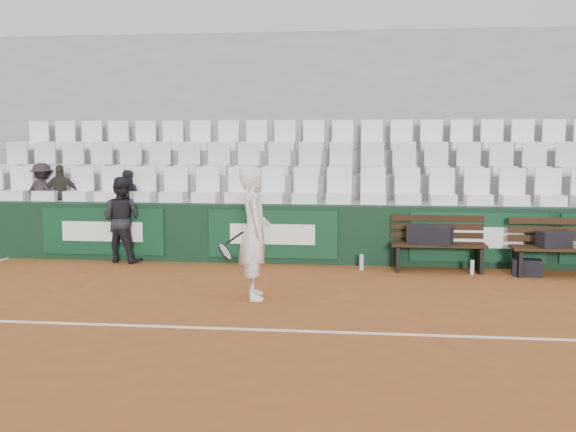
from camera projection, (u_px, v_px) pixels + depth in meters
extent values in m
plane|color=#9D5123|center=(244.00, 329.00, 7.15)|extent=(80.00, 80.00, 0.00)
cube|color=white|center=(244.00, 329.00, 7.15)|extent=(18.00, 0.06, 0.01)
cube|color=#10311C|center=(285.00, 234.00, 11.04)|extent=(18.00, 0.30, 1.00)
cube|color=#0C381E|center=(103.00, 231.00, 11.22)|extent=(2.20, 0.04, 0.82)
cube|color=#0C381E|center=(273.00, 234.00, 10.89)|extent=(2.20, 0.04, 0.82)
cube|color=#0C381E|center=(478.00, 237.00, 10.52)|extent=(2.20, 0.04, 0.82)
cube|color=#999996|center=(289.00, 229.00, 11.66)|extent=(18.00, 0.95, 1.00)
cube|color=gray|center=(295.00, 211.00, 12.57)|extent=(18.00, 0.95, 1.45)
cube|color=gray|center=(299.00, 196.00, 13.48)|extent=(18.00, 0.95, 1.90)
cube|color=#989895|center=(302.00, 136.00, 13.95)|extent=(18.00, 0.30, 4.40)
cube|color=white|center=(288.00, 185.00, 11.39)|extent=(11.90, 0.44, 0.63)
cube|color=silver|center=(294.00, 158.00, 12.28)|extent=(11.90, 0.44, 0.63)
cube|color=white|center=(298.00, 135.00, 13.16)|extent=(11.90, 0.44, 0.63)
cube|color=black|center=(438.00, 257.00, 10.36)|extent=(1.50, 0.56, 0.45)
cube|color=#351E10|center=(560.00, 261.00, 9.99)|extent=(1.50, 0.56, 0.45)
cube|color=black|center=(430.00, 234.00, 10.29)|extent=(0.75, 0.51, 0.30)
cube|color=black|center=(555.00, 239.00, 9.97)|extent=(0.59, 0.41, 0.25)
cube|color=black|center=(527.00, 267.00, 9.99)|extent=(0.47, 0.33, 0.26)
cylinder|color=#B1C0C9|center=(362.00, 262.00, 10.44)|extent=(0.07, 0.07, 0.26)
cylinder|color=silver|center=(472.00, 267.00, 10.09)|extent=(0.07, 0.07, 0.23)
imported|color=white|center=(254.00, 232.00, 8.50)|extent=(0.58, 0.73, 1.77)
torus|color=black|center=(225.00, 252.00, 8.58)|extent=(0.19, 0.30, 0.26)
cylinder|color=black|center=(235.00, 238.00, 8.54)|extent=(0.26, 0.03, 0.20)
imported|color=black|center=(122.00, 219.00, 11.08)|extent=(0.82, 0.70, 1.48)
imported|color=black|center=(41.00, 169.00, 11.92)|extent=(0.82, 0.60, 1.14)
imported|color=#322D28|center=(60.00, 170.00, 11.88)|extent=(0.70, 0.47, 1.11)
imported|color=#1E232E|center=(126.00, 173.00, 11.75)|extent=(0.54, 0.45, 1.01)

